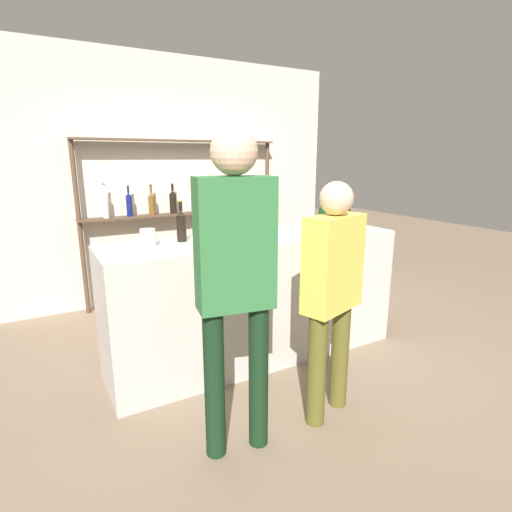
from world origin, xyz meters
name	(u,v)px	position (x,y,z in m)	size (l,w,h in m)	color
ground_plane	(256,354)	(0.00, 0.00, 0.00)	(16.00, 16.00, 0.00)	#7A6651
bar_counter	(256,298)	(0.00, 0.00, 0.52)	(2.47, 0.67, 1.04)	#B7B2AD
back_wall	(177,181)	(0.00, 1.93, 1.40)	(4.07, 0.12, 2.80)	beige
back_shelf	(183,196)	(0.00, 1.75, 1.24)	(2.35, 0.18, 1.87)	#4C3828
counter_bottle_0	(181,225)	(-0.58, 0.14, 1.17)	(0.07, 0.07, 0.32)	black
counter_bottle_1	(323,216)	(0.66, -0.03, 1.17)	(0.08, 0.08, 0.34)	black
counter_bottle_2	(345,215)	(0.82, -0.14, 1.18)	(0.09, 0.09, 0.37)	black
counter_bottle_3	(246,221)	(-0.11, -0.03, 1.19)	(0.09, 0.09, 0.37)	silver
wine_glass	(251,228)	(-0.14, -0.16, 1.16)	(0.08, 0.08, 0.15)	silver
cork_jar	(148,238)	(-0.86, 0.07, 1.11)	(0.11, 0.11, 0.13)	silver
customer_center	(332,285)	(0.01, -0.95, 0.90)	(0.46, 0.31, 1.54)	brown
server_behind_counter	(222,226)	(0.13, 0.96, 0.98)	(0.42, 0.24, 1.64)	#575347
customer_left	(235,269)	(-0.66, -0.95, 1.10)	(0.43, 0.24, 1.82)	black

